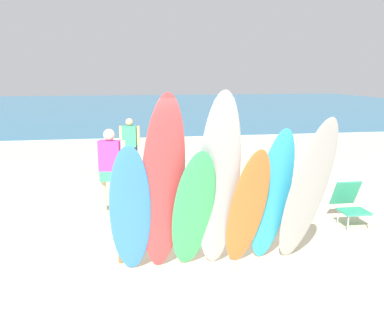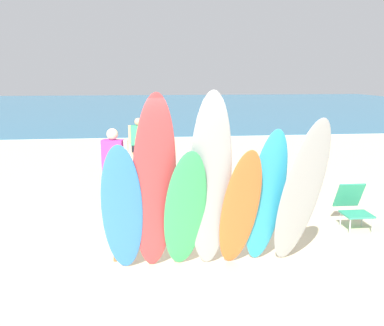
{
  "view_description": "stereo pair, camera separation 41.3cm",
  "coord_description": "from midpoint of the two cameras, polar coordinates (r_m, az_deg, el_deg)",
  "views": [
    {
      "loc": [
        -1.31,
        -6.11,
        2.77
      ],
      "look_at": [
        0.0,
        1.42,
        1.19
      ],
      "focal_mm": 40.2,
      "sensor_mm": 36.0,
      "label": 1
    },
    {
      "loc": [
        -0.9,
        -6.17,
        2.77
      ],
      "look_at": [
        0.0,
        1.42,
        1.19
      ],
      "focal_mm": 40.2,
      "sensor_mm": 36.0,
      "label": 2
    }
  ],
  "objects": [
    {
      "name": "ground",
      "position": [
        20.36,
        -6.68,
        3.77
      ],
      "size": [
        60.0,
        60.0,
        0.0
      ],
      "primitive_type": "plane",
      "color": "beige"
    },
    {
      "name": "surfboard_blue_0",
      "position": [
        5.85,
        -10.22,
        -6.44
      ],
      "size": [
        0.58,
        0.78,
        1.95
      ],
      "primitive_type": "ellipsoid",
      "rotation": [
        0.35,
        0.0,
        -0.03
      ],
      "color": "#337AD1",
      "rests_on": "ground"
    },
    {
      "name": "ocean_water",
      "position": [
        39.24,
        -8.31,
        7.52
      ],
      "size": [
        60.0,
        40.0,
        0.02
      ],
      "primitive_type": "cube",
      "color": "teal",
      "rests_on": "ground"
    },
    {
      "name": "surfboard_grey_6",
      "position": [
        6.13,
        13.06,
        -4.09
      ],
      "size": [
        0.64,
        1.12,
        2.28
      ],
      "primitive_type": "ellipsoid",
      "rotation": [
        0.43,
        0.0,
        0.08
      ],
      "color": "#999EA3",
      "rests_on": "ground"
    },
    {
      "name": "surfboard_orange_4",
      "position": [
        6.01,
        5.36,
        -6.22
      ],
      "size": [
        0.61,
        0.9,
        1.86
      ],
      "primitive_type": "ellipsoid",
      "rotation": [
        0.41,
        0.0,
        0.1
      ],
      "color": "orange",
      "rests_on": "ground"
    },
    {
      "name": "surfboard_grey_3",
      "position": [
        5.75,
        1.44,
        -3.11
      ],
      "size": [
        0.65,
        1.05,
        2.61
      ],
      "primitive_type": "ellipsoid",
      "rotation": [
        0.35,
        0.0,
        -0.08
      ],
      "color": "#999EA3",
      "rests_on": "ground"
    },
    {
      "name": "beachgoer_photographing",
      "position": [
        12.34,
        -9.2,
        2.81
      ],
      "size": [
        0.58,
        0.3,
        1.57
      ],
      "rotation": [
        0.0,
        0.0,
        2.87
      ],
      "color": "tan",
      "rests_on": "ground"
    },
    {
      "name": "surfboard_green_2",
      "position": [
        5.88,
        -1.88,
        -6.54
      ],
      "size": [
        0.66,
        0.94,
        1.87
      ],
      "primitive_type": "ellipsoid",
      "rotation": [
        0.42,
        0.0,
        0.1
      ],
      "color": "#38B266",
      "rests_on": "ground"
    },
    {
      "name": "surfboard_rack",
      "position": [
        6.61,
        0.32,
        -7.71
      ],
      "size": [
        2.78,
        0.07,
        0.75
      ],
      "color": "brown",
      "rests_on": "ground"
    },
    {
      "name": "beach_chair_red",
      "position": [
        8.55,
        18.87,
        -4.9
      ],
      "size": [
        0.51,
        0.72,
        0.81
      ],
      "rotation": [
        0.0,
        0.0,
        -0.01
      ],
      "color": "#B7B7BC",
      "rests_on": "ground"
    },
    {
      "name": "beachgoer_near_rack",
      "position": [
        8.88,
        -12.11,
        -0.2
      ],
      "size": [
        0.63,
        0.33,
        1.71
      ],
      "rotation": [
        0.0,
        0.0,
        6.01
      ],
      "color": "beige",
      "rests_on": "ground"
    },
    {
      "name": "surfboard_red_1",
      "position": [
        5.7,
        -6.0,
        -3.44
      ],
      "size": [
        0.65,
        1.0,
        2.59
      ],
      "primitive_type": "ellipsoid",
      "rotation": [
        0.33,
        0.0,
        0.07
      ],
      "color": "#D13D42",
      "rests_on": "ground"
    },
    {
      "name": "surfboard_teal_5",
      "position": [
        6.16,
        8.67,
        -4.66
      ],
      "size": [
        0.56,
        0.86,
        2.11
      ],
      "primitive_type": "ellipsoid",
      "rotation": [
        0.35,
        0.0,
        0.05
      ],
      "color": "#289EC6",
      "rests_on": "ground"
    }
  ]
}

